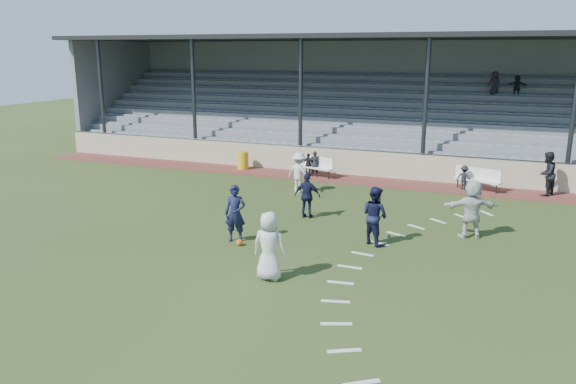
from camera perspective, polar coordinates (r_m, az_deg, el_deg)
The scene contains 19 objects.
ground at distance 16.73m, azimuth -3.20°, elevation -6.28°, with size 90.00×90.00×0.00m, color #2D3E19.
cinder_track at distance 26.23m, azimuth 6.50°, elevation 1.25°, with size 34.00×2.00×0.02m, color #5A2824.
retaining_wall at distance 27.10m, azimuth 7.13°, elevation 2.93°, with size 34.00×0.18×1.20m, color #BAAD8F.
bench_left at distance 26.71m, azimuth 2.77°, elevation 2.82°, with size 2.02×1.07×0.95m.
bench_right at distance 25.37m, azimuth 18.70°, elevation 1.47°, with size 2.02×1.08×0.95m.
trash_bin at distance 28.36m, azimuth -4.59°, elevation 3.22°, with size 0.56×0.56×0.89m, color gold.
football at distance 17.40m, azimuth -4.96°, elevation -5.13°, with size 0.21×0.21×0.21m, color #D25F0C.
player_white_lead at distance 14.63m, azimuth -1.92°, elevation -5.50°, with size 0.90×0.58×1.84m, color silver.
player_navy_lead at distance 17.57m, azimuth -5.38°, elevation -2.20°, with size 0.66×0.43×1.81m, color #131634.
player_navy_mid at distance 17.48m, azimuth 8.80°, elevation -2.37°, with size 0.89×0.69×1.83m, color #131634.
player_white_wing at distance 23.62m, azimuth 1.12°, elevation 1.99°, with size 1.10×0.63×1.70m, color silver.
player_navy_wing at distance 20.00m, azimuth 1.99°, elevation -0.38°, with size 0.95×0.40×1.63m, color #131634.
player_white_back at distance 18.80m, azimuth 18.16°, elevation -1.62°, with size 1.77×0.56×1.90m, color silver.
official at distance 25.34m, azimuth 24.80°, elevation 1.70°, with size 0.89×0.69×1.83m, color black.
sub_left_near at distance 26.63m, azimuth 2.72°, elevation 2.88°, with size 0.44×0.29×1.21m, color black.
sub_left_far at distance 26.76m, azimuth 2.09°, elevation 2.80°, with size 0.63×0.26×1.08m, color black.
sub_right at distance 25.29m, azimuth 17.46°, elevation 1.43°, with size 0.67×0.39×1.04m, color black.
grandstand at distance 31.38m, azimuth 9.45°, elevation 7.35°, with size 34.60×9.00×6.61m.
penalty_arc at distance 15.55m, azimuth 10.86°, elevation -8.13°, with size 3.89×14.63×0.01m.
Camera 1 is at (6.67, -14.18, 5.85)m, focal length 35.00 mm.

